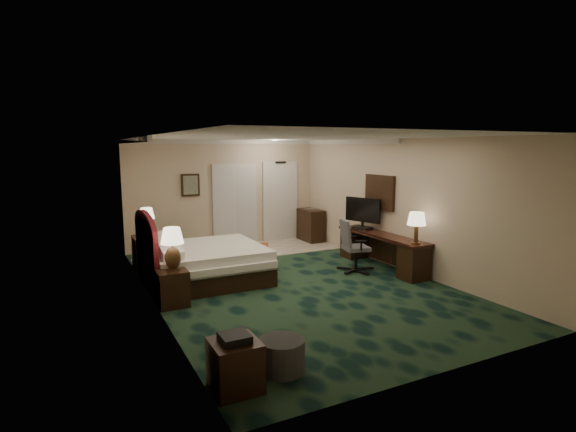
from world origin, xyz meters
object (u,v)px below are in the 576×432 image
side_table (235,365)px  desk (381,251)px  bed (207,264)px  lamp_near (173,249)px  tv (363,213)px  desk_chair (356,246)px  nightstand_near (172,287)px  nightstand_far (147,252)px  minibar (311,225)px  bed_bench (257,259)px  ottoman (282,355)px  lamp_far (147,222)px

side_table → desk: size_ratio=0.22×
bed → lamp_near: bearing=-128.9°
tv → side_table: bearing=-157.3°
bed → desk_chair: size_ratio=1.92×
nightstand_near → nightstand_far: 2.54m
side_table → minibar: (4.45, 6.23, 0.16)m
bed_bench → nightstand_near: bearing=-122.0°
bed → nightstand_near: bed is taller
nightstand_far → tv: (4.43, -1.52, 0.73)m
ottoman → bed_bench: bearing=70.8°
ottoman → side_table: (-0.61, -0.14, 0.08)m
bed_bench → desk: bearing=1.1°
nightstand_far → side_table: size_ratio=1.26×
nightstand_far → tv: 4.74m
nightstand_far → ottoman: 5.32m
ottoman → tv: tv is taller
lamp_far → bed: bearing=-60.2°
bed_bench → nightstand_far: bearing=174.3°
lamp_near → tv: size_ratio=0.76×
lamp_far → lamp_near: bearing=-90.5°
bed → nightstand_near: (-0.89, -1.06, -0.04)m
nightstand_near → lamp_far: 2.60m
nightstand_near → minibar: (4.47, 3.36, 0.14)m
nightstand_far → desk: (4.43, -2.22, 0.02)m
nightstand_far → minibar: size_ratio=0.78×
nightstand_far → bed_bench: (2.03, -1.18, -0.12)m
nightstand_near → side_table: bearing=-89.5°
nightstand_near → ottoman: size_ratio=1.11×
lamp_near → side_table: 2.95m
lamp_near → tv: tv is taller
bed → lamp_near: (-0.85, -1.06, 0.60)m
ottoman → desk_chair: desk_chair is taller
nightstand_near → bed_bench: bearing=33.5°
lamp_near → bed_bench: (2.03, 1.36, -0.71)m
bed → lamp_far: size_ratio=3.41×
tv → minibar: size_ratio=1.05×
lamp_near → lamp_far: size_ratio=1.12×
desk_chair → minibar: bearing=89.8°
lamp_far → ottoman: 5.34m
lamp_far → desk_chair: (3.74, -2.21, -0.43)m
nightstand_far → bed_bench: 2.35m
minibar → nightstand_near: bearing=-143.1°
bed → nightstand_far: nightstand_far is taller
tv → desk_chair: bearing=-151.5°
desk → minibar: bearing=89.8°
bed → ottoman: (-0.25, -3.80, -0.14)m
lamp_near → ottoman: (0.60, -2.74, -0.74)m
side_table → desk: 5.47m
nightstand_far → lamp_near: lamp_near is taller
nightstand_near → tv: bearing=12.9°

